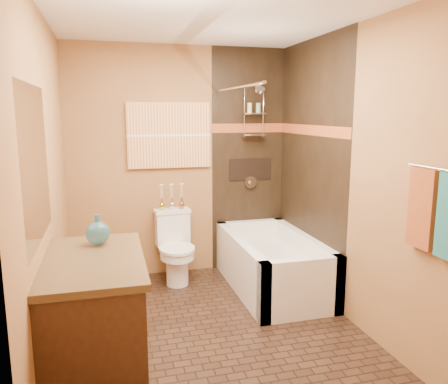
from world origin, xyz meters
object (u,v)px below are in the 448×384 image
object	(u,v)px
sunset_painting	(169,135)
bathtub	(272,268)
vanity	(94,327)
toilet	(175,247)

from	to	relation	value
sunset_painting	bathtub	world-z (taller)	sunset_painting
bathtub	vanity	size ratio (longest dim) A/B	1.44
bathtub	toilet	distance (m)	1.05
sunset_painting	vanity	world-z (taller)	sunset_painting
bathtub	vanity	bearing A→B (deg)	-142.85
toilet	sunset_painting	bearing A→B (deg)	85.48
sunset_painting	vanity	distance (m)	2.44
sunset_painting	toilet	xyz separation A→B (m)	(0.00, -0.25, -1.17)
bathtub	toilet	size ratio (longest dim) A/B	1.99
bathtub	toilet	xyz separation A→B (m)	(-0.93, 0.47, 0.16)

